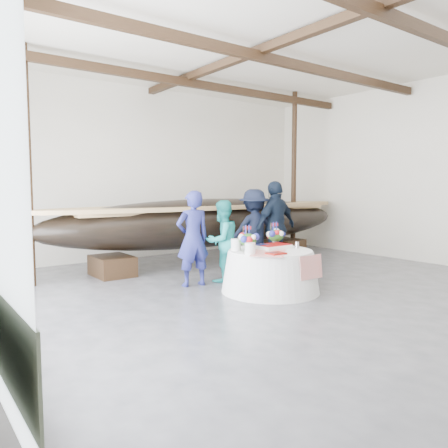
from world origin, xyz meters
TOP-DOWN VIEW (x-y plane):
  - floor at (0.00, 0.00)m, footprint 10.00×12.00m
  - wall_back at (0.00, 6.00)m, footprint 10.00×0.02m
  - ceiling at (0.00, 0.00)m, footprint 10.00×12.00m
  - pavilion_structure at (0.00, 0.72)m, footprint 9.80×11.76m
  - longboat_display at (0.64, 4.07)m, footprint 8.48×1.70m
  - banquet_table at (-0.15, 1.05)m, footprint 1.76×1.76m
  - tabletop_items at (-0.19, 1.22)m, footprint 1.57×1.50m
  - guest_woman_blue at (-1.03, 2.27)m, footprint 0.71×0.51m
  - guest_woman_teal at (-0.34, 2.26)m, footprint 0.87×0.73m
  - guest_man_left at (0.75, 2.56)m, footprint 1.33×0.98m
  - guest_man_right at (1.16, 2.31)m, footprint 1.23×0.62m

SIDE VIEW (x-z plane):
  - floor at x=0.00m, z-range -0.01..0.01m
  - banquet_table at x=-0.15m, z-range 0.00..0.75m
  - guest_woman_teal at x=-0.34m, z-range 0.00..1.62m
  - tabletop_items at x=-0.19m, z-range 0.70..1.10m
  - guest_woman_blue at x=-1.03m, z-range 0.00..1.81m
  - guest_man_left at x=0.75m, z-range 0.00..1.83m
  - guest_man_right at x=1.16m, z-range 0.00..2.01m
  - longboat_display at x=0.64m, z-range 0.22..1.81m
  - wall_back at x=0.00m, z-range 0.00..4.50m
  - pavilion_structure at x=0.00m, z-range 1.75..6.25m
  - ceiling at x=0.00m, z-range 4.50..4.50m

